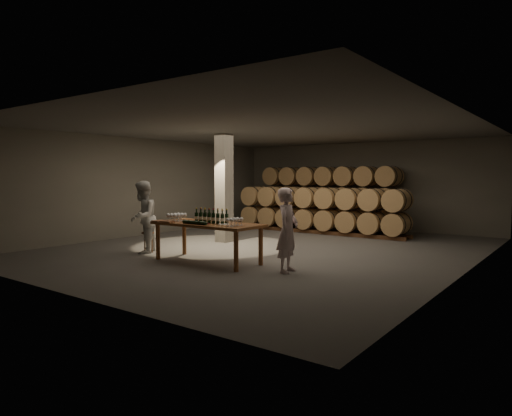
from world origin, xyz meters
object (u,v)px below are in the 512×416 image
Objects in this scene: plate at (224,224)px; stool at (148,236)px; tasting_table at (207,227)px; person_woman at (143,217)px; bottle_cluster at (211,218)px; person_man at (288,230)px; notebook_near at (168,222)px.

plate reaches higher than stool.
tasting_table is 1.41× the size of person_woman.
bottle_cluster reaches higher than tasting_table.
person_man is (4.16, 0.11, 0.43)m from stool.
person_woman is at bearing -111.38° from stool.
tasting_table is 0.24m from bottle_cluster.
person_woman reaches higher than stool.
notebook_near is 0.50× the size of stool.
bottle_cluster is 3.26× the size of notebook_near.
person_woman is at bearing 81.84° from person_man.
plate is 2.72m from stool.
tasting_table is at bearing 171.07° from plate.
bottle_cluster is at bearing 164.30° from plate.
stool is 0.50m from person_woman.
person_man reaches higher than tasting_table.
plate is at bearing -15.70° from bottle_cluster.
plate is at bearing 5.53° from notebook_near.
tasting_table is at bearing 83.57° from person_man.
person_woman reaches higher than bottle_cluster.
notebook_near is 1.48m from stool.
plate is at bearing -8.93° from tasting_table.
plate is 1.51m from person_man.
person_woman is at bearing -178.54° from tasting_table.
bottle_cluster reaches higher than notebook_near.
person_man is (2.86, 0.62, -0.05)m from notebook_near.
plate is 1.42m from notebook_near.
tasting_table is at bearing 57.06° from person_woman.
notebook_near reaches higher than plate.
stool is 0.29× the size of person_woman.
plate is 0.47× the size of stool.
bottle_cluster is 1.97m from person_man.
stool is (-2.68, 0.15, -0.48)m from plate.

